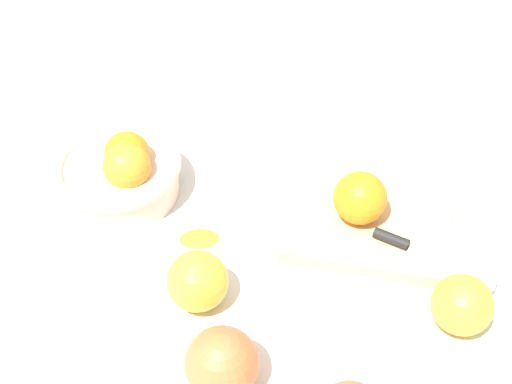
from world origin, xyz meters
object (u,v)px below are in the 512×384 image
Objects in this scene: cutting_board at (368,227)px; apple_front_right_2 at (462,305)px; knife at (416,250)px; bowl at (119,172)px; apple_front_left at (198,281)px; apple_front_center at (222,363)px; orange_on_board at (360,198)px.

cutting_board is 3.02× the size of apple_front_right_2.
cutting_board is at bearing 135.41° from knife.
bowl is 1.23× the size of knife.
apple_front_right_2 is (0.30, -0.03, -0.00)m from apple_front_left.
apple_front_right_2 is (0.42, -0.21, -0.00)m from bowl.
cutting_board is 0.29m from apple_front_center.
apple_front_right_2 is at bearing 17.38° from apple_front_center.
knife is (0.05, -0.05, 0.02)m from cutting_board.
cutting_board is 2.69× the size of apple_front_center.
apple_front_center reaches higher than knife.
apple_front_left is at bearing 107.10° from apple_front_center.
bowl is at bearing 168.84° from orange_on_board.
orange_on_board is at bearing 124.17° from apple_front_right_2.
apple_front_center reaches higher than apple_front_right_2.
apple_front_left reaches higher than apple_front_right_2.
knife is 0.27m from apple_front_left.
apple_front_left is at bearing -151.36° from cutting_board.
apple_front_center is at bearing -72.90° from apple_front_left.
bowl is 0.34m from apple_front_center.
orange_on_board is at bearing 31.99° from apple_front_left.
apple_front_right_2 is at bearing -26.95° from bowl.
bowl is at bearing 117.56° from apple_front_center.
apple_front_left is at bearing -148.01° from orange_on_board.
orange_on_board is 0.97× the size of apple_front_right_2.
apple_front_right_2 is (0.10, -0.15, -0.02)m from orange_on_board.
cutting_board is 0.24m from apple_front_left.
knife is (0.39, -0.12, -0.01)m from bowl.
cutting_board is at bearing -31.23° from orange_on_board.
knife is 0.10m from apple_front_right_2.
orange_on_board is 0.23m from apple_front_left.
cutting_board is 1.48× the size of knife.
apple_front_left is 0.30m from apple_front_right_2.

